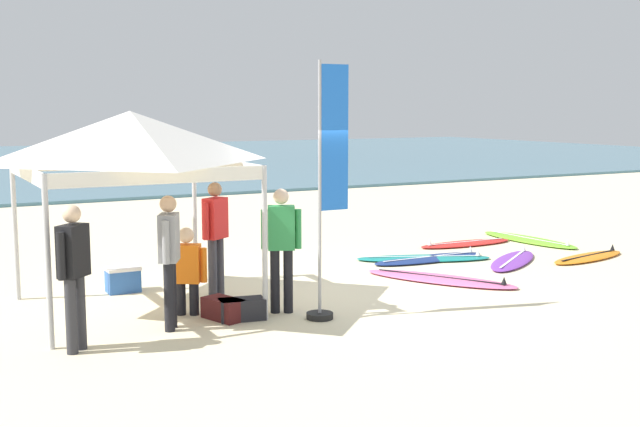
% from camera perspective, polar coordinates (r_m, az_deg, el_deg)
% --- Properties ---
extents(ground_plane, '(80.00, 80.00, 0.00)m').
position_cam_1_polar(ground_plane, '(12.07, 1.79, -5.75)').
color(ground_plane, beige).
extents(sea, '(80.00, 36.00, 0.10)m').
position_cam_1_polar(sea, '(42.19, -20.27, 3.43)').
color(sea, teal).
rests_on(sea, ground).
extents(canopy_tent, '(2.85, 2.85, 2.75)m').
position_cam_1_polar(canopy_tent, '(11.09, -13.49, 5.32)').
color(canopy_tent, '#B7B7BC').
rests_on(canopy_tent, ground).
extents(surfboard_navy, '(2.38, 0.67, 0.19)m').
position_cam_1_polar(surfboard_navy, '(14.73, 7.88, -3.22)').
color(surfboard_navy, navy).
rests_on(surfboard_navy, ground).
extents(surfboard_red, '(2.19, 0.64, 0.19)m').
position_cam_1_polar(surfboard_red, '(16.47, 10.43, -2.13)').
color(surfboard_red, red).
rests_on(surfboard_red, ground).
extents(surfboard_lime, '(0.83, 2.57, 0.19)m').
position_cam_1_polar(surfboard_lime, '(17.23, 14.82, -1.83)').
color(surfboard_lime, '#7AD12D').
rests_on(surfboard_lime, ground).
extents(surfboard_purple, '(2.13, 1.75, 0.19)m').
position_cam_1_polar(surfboard_purple, '(14.83, 13.72, -3.30)').
color(surfboard_purple, purple).
rests_on(surfboard_purple, ground).
extents(surfboard_orange, '(2.10, 0.94, 0.19)m').
position_cam_1_polar(surfboard_orange, '(15.55, 18.78, -2.99)').
color(surfboard_orange, orange).
rests_on(surfboard_orange, ground).
extents(surfboard_pink, '(1.92, 2.59, 0.19)m').
position_cam_1_polar(surfboard_pink, '(13.03, 8.67, -4.67)').
color(surfboard_pink, pink).
rests_on(surfboard_pink, ground).
extents(surfboard_teal, '(2.54, 1.64, 0.19)m').
position_cam_1_polar(surfboard_teal, '(14.75, 7.50, -3.20)').
color(surfboard_teal, '#19847F').
rests_on(surfboard_teal, ground).
extents(person_green, '(0.51, 0.35, 1.71)m').
position_cam_1_polar(person_green, '(10.75, -2.80, -2.03)').
color(person_green, black).
rests_on(person_green, ground).
extents(person_grey, '(0.36, 0.50, 1.71)m').
position_cam_1_polar(person_grey, '(10.11, -10.80, -2.79)').
color(person_grey, black).
rests_on(person_grey, ground).
extents(person_red, '(0.47, 0.38, 1.71)m').
position_cam_1_polar(person_red, '(11.76, -7.54, -1.26)').
color(person_red, '#383842').
rests_on(person_red, ground).
extents(person_black, '(0.41, 0.42, 1.71)m').
position_cam_1_polar(person_black, '(9.45, -17.32, -3.72)').
color(person_black, '#2D2D33').
rests_on(person_black, ground).
extents(person_orange, '(0.48, 0.38, 1.20)m').
position_cam_1_polar(person_orange, '(10.83, -9.57, -3.85)').
color(person_orange, black).
rests_on(person_orange, ground).
extents(banner_flag, '(0.60, 0.36, 3.40)m').
position_cam_1_polar(banner_flag, '(10.40, 0.54, 0.90)').
color(banner_flag, '#99999E').
rests_on(banner_flag, ground).
extents(gear_bag_near_tent, '(0.49, 0.67, 0.28)m').
position_cam_1_polar(gear_bag_near_tent, '(10.66, -6.93, -6.84)').
color(gear_bag_near_tent, '#4C1919').
rests_on(gear_bag_near_tent, ground).
extents(gear_bag_by_pole, '(0.65, 0.42, 0.28)m').
position_cam_1_polar(gear_bag_by_pole, '(10.62, -5.66, -6.87)').
color(gear_bag_by_pole, '#232328').
rests_on(gear_bag_by_pole, ground).
extents(cooler_box, '(0.50, 0.36, 0.39)m').
position_cam_1_polar(cooler_box, '(12.47, -14.01, -4.62)').
color(cooler_box, '#2D60B7').
rests_on(cooler_box, ground).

